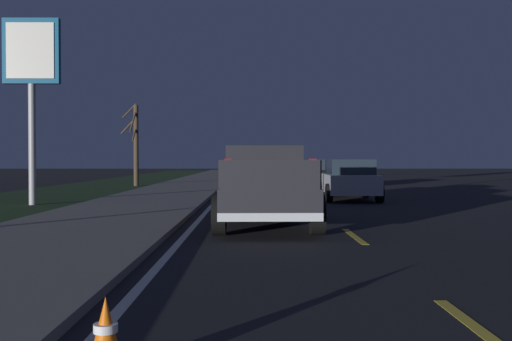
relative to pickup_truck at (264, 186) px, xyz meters
name	(u,v)px	position (x,y,z in m)	size (l,w,h in m)	color
ground	(295,192)	(13.83, -1.76, -0.91)	(144.00, 144.00, 0.00)	black
sidewalk_shoulder	(175,191)	(13.83, 3.94, -0.85)	(108.00, 4.00, 0.12)	slate
grass_verge	(70,192)	(13.83, 8.94, -0.91)	(108.00, 6.00, 0.01)	#1E3819
lane_markings	(242,190)	(15.78, 0.79, -0.91)	(108.00, 3.54, 0.01)	yellow
pickup_truck	(264,186)	(0.00, 0.00, 0.00)	(5.45, 2.34, 1.87)	#232328
sedan_black	(324,173)	(18.83, -3.74, -0.13)	(4.44, 2.10, 1.54)	black
sedan_silver	(349,179)	(8.28, -3.38, -0.13)	(4.45, 2.10, 1.54)	#B2B5BA
gas_price_sign	(32,66)	(5.87, 7.74, 3.78)	(0.27, 1.90, 6.29)	#99999E
bare_tree_far	(135,143)	(20.09, 7.07, 1.60)	(1.65, 1.12, 4.79)	#423323
traffic_cone_near	(106,339)	(-9.97, 1.31, -0.63)	(0.36, 0.36, 0.58)	black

